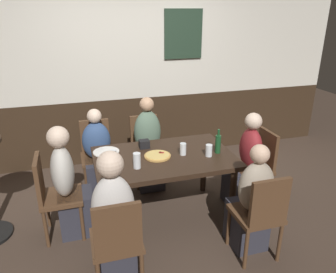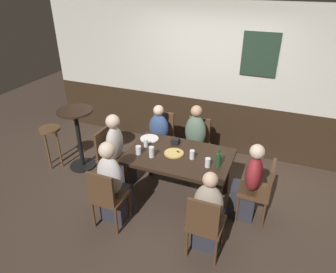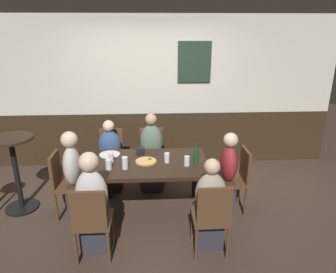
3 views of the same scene
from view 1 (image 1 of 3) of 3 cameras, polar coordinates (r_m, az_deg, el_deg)
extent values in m
plane|color=#423328|center=(3.77, -0.63, -13.67)|extent=(12.00, 12.00, 0.00)
cube|color=#332316|center=(4.99, -5.90, 1.54)|extent=(6.40, 0.10, 0.95)
cube|color=beige|center=(4.70, -6.53, 16.59)|extent=(6.40, 0.10, 1.65)
cube|color=#233828|center=(4.82, 2.71, 17.56)|extent=(0.56, 0.03, 0.68)
cube|color=black|center=(3.41, -0.68, -3.81)|extent=(1.45, 0.93, 0.05)
cylinder|color=black|center=(3.17, -9.88, -14.11)|extent=(0.07, 0.07, 0.69)
cylinder|color=black|center=(3.48, 11.24, -10.60)|extent=(0.07, 0.07, 0.69)
cylinder|color=black|center=(3.82, -11.39, -7.51)|extent=(0.07, 0.07, 0.69)
cylinder|color=black|center=(4.09, 6.30, -5.16)|extent=(0.07, 0.07, 0.69)
cube|color=#513521|center=(3.44, -18.20, -10.09)|extent=(0.40, 0.40, 0.04)
cube|color=#513521|center=(3.35, -21.75, -6.93)|extent=(0.04, 0.36, 0.43)
cylinder|color=#513521|center=(3.70, -15.10, -11.45)|extent=(0.04, 0.04, 0.41)
cylinder|color=#513521|center=(3.42, -14.84, -14.48)|extent=(0.04, 0.04, 0.41)
cylinder|color=#513521|center=(3.72, -20.43, -11.95)|extent=(0.04, 0.04, 0.41)
cylinder|color=#513521|center=(3.44, -20.68, -15.00)|extent=(0.04, 0.04, 0.41)
cube|color=#513521|center=(2.78, -9.11, -17.64)|extent=(0.40, 0.40, 0.04)
cube|color=#513521|center=(2.50, -8.83, -16.01)|extent=(0.36, 0.04, 0.43)
cylinder|color=#513521|center=(3.05, -12.68, -19.35)|extent=(0.04, 0.04, 0.41)
cylinder|color=#513521|center=(3.07, -6.02, -18.49)|extent=(0.04, 0.04, 0.41)
cylinder|color=#513521|center=(2.82, -4.59, -22.81)|extent=(0.04, 0.04, 0.41)
cube|color=#513521|center=(4.24, -3.67, -2.79)|extent=(0.40, 0.40, 0.04)
cube|color=#513521|center=(4.31, -4.29, 1.01)|extent=(0.36, 0.04, 0.43)
cylinder|color=#513521|center=(4.22, -0.81, -6.22)|extent=(0.04, 0.04, 0.41)
cylinder|color=#513521|center=(4.16, -5.35, -6.82)|extent=(0.04, 0.04, 0.41)
cylinder|color=#513521|center=(4.52, -1.99, -4.28)|extent=(0.04, 0.04, 0.41)
cylinder|color=#513521|center=(4.45, -6.24, -4.81)|extent=(0.04, 0.04, 0.41)
cube|color=#513521|center=(4.16, -12.26, -3.77)|extent=(0.40, 0.40, 0.04)
cube|color=#513521|center=(4.23, -12.73, 0.12)|extent=(0.36, 0.04, 0.43)
cylinder|color=#513521|center=(4.12, -9.43, -7.32)|extent=(0.04, 0.04, 0.41)
cylinder|color=#513521|center=(4.10, -14.17, -7.85)|extent=(0.04, 0.04, 0.41)
cylinder|color=#513521|center=(4.42, -10.03, -5.25)|extent=(0.04, 0.04, 0.41)
cylinder|color=#513521|center=(4.40, -14.44, -5.74)|extent=(0.04, 0.04, 0.41)
cube|color=#513521|center=(3.14, 15.15, -13.03)|extent=(0.40, 0.40, 0.04)
cube|color=#513521|center=(2.89, 17.45, -11.04)|extent=(0.36, 0.04, 0.43)
cylinder|color=#513521|center=(3.32, 10.60, -15.31)|extent=(0.04, 0.04, 0.41)
cylinder|color=#513521|center=(3.47, 15.78, -14.03)|extent=(0.04, 0.04, 0.41)
cylinder|color=#513521|center=(3.09, 13.56, -18.81)|extent=(0.04, 0.04, 0.41)
cylinder|color=#513521|center=(3.25, 19.03, -17.20)|extent=(0.04, 0.04, 0.41)
cube|color=#513521|center=(3.93, 14.49, -5.53)|extent=(0.40, 0.40, 0.04)
cube|color=#513521|center=(3.92, 17.07, -2.07)|extent=(0.04, 0.36, 0.43)
cylinder|color=#513521|center=(3.83, 13.24, -10.01)|extent=(0.04, 0.04, 0.41)
cylinder|color=#513521|center=(4.09, 10.92, -7.68)|extent=(0.04, 0.04, 0.41)
cylinder|color=#513521|center=(4.00, 17.55, -9.07)|extent=(0.04, 0.04, 0.41)
cylinder|color=#513521|center=(4.24, 15.04, -6.91)|extent=(0.04, 0.04, 0.41)
cube|color=#2D2D38|center=(3.55, -15.67, -12.70)|extent=(0.34, 0.32, 0.45)
ellipsoid|color=beige|center=(3.31, -18.07, -5.84)|extent=(0.22, 0.34, 0.52)
sphere|color=beige|center=(3.17, -18.81, -0.10)|extent=(0.21, 0.21, 0.21)
cube|color=#2D2D38|center=(3.01, -9.24, -19.14)|extent=(0.32, 0.34, 0.45)
ellipsoid|color=silver|center=(2.64, -9.62, -12.09)|extent=(0.34, 0.22, 0.55)
sphere|color=beige|center=(2.45, -10.16, -4.86)|extent=(0.21, 0.21, 0.21)
cube|color=#2D2D38|center=(4.21, -3.20, -6.03)|extent=(0.32, 0.34, 0.45)
ellipsoid|color=#56705B|center=(4.08, -3.64, 0.81)|extent=(0.34, 0.22, 0.56)
sphere|color=tan|center=(3.97, -3.76, 5.66)|extent=(0.18, 0.18, 0.18)
cube|color=#2D2D38|center=(4.13, -11.87, -7.09)|extent=(0.32, 0.34, 0.45)
ellipsoid|color=#334C7A|center=(4.02, -12.49, -0.72)|extent=(0.34, 0.22, 0.47)
sphere|color=beige|center=(3.91, -12.86, 3.52)|extent=(0.17, 0.17, 0.17)
cube|color=#2D2D38|center=(3.35, 13.63, -14.77)|extent=(0.32, 0.34, 0.45)
ellipsoid|color=tan|center=(3.03, 15.24, -8.52)|extent=(0.34, 0.22, 0.49)
sphere|color=#DBB293|center=(2.89, 15.86, -2.99)|extent=(0.17, 0.17, 0.17)
cube|color=#2D2D38|center=(3.96, 12.58, -8.46)|extent=(0.34, 0.32, 0.45)
ellipsoid|color=maroon|center=(3.80, 14.33, -2.08)|extent=(0.22, 0.34, 0.49)
sphere|color=beige|center=(3.68, 14.80, 2.61)|extent=(0.19, 0.19, 0.19)
cylinder|color=tan|center=(3.38, -1.88, -3.41)|extent=(0.28, 0.28, 0.02)
cylinder|color=#DBB760|center=(3.37, -1.88, -3.22)|extent=(0.24, 0.24, 0.01)
cylinder|color=maroon|center=(3.41, -0.93, -2.84)|extent=(0.03, 0.03, 0.00)
cylinder|color=maroon|center=(3.41, -1.34, -2.84)|extent=(0.03, 0.03, 0.00)
cylinder|color=maroon|center=(3.41, -1.40, -2.77)|extent=(0.03, 0.03, 0.00)
cylinder|color=silver|center=(3.11, -9.13, -4.92)|extent=(0.08, 0.08, 0.12)
cylinder|color=#B26623|center=(3.13, -9.08, -5.57)|extent=(0.07, 0.07, 0.04)
cylinder|color=silver|center=(3.13, -5.49, -4.25)|extent=(0.07, 0.07, 0.15)
cylinder|color=silver|center=(3.14, -5.48, -4.53)|extent=(0.06, 0.06, 0.12)
cylinder|color=silver|center=(3.32, -9.58, -3.30)|extent=(0.06, 0.06, 0.12)
cylinder|color=#C6842D|center=(3.33, -9.55, -3.69)|extent=(0.05, 0.05, 0.06)
cylinder|color=silver|center=(3.40, 2.66, -2.21)|extent=(0.07, 0.07, 0.13)
cylinder|color=#B26623|center=(3.41, 2.65, -2.37)|extent=(0.06, 0.06, 0.11)
cylinder|color=silver|center=(3.39, 7.20, -2.45)|extent=(0.07, 0.07, 0.13)
cylinder|color=#C6842D|center=(3.41, 7.18, -2.91)|extent=(0.06, 0.06, 0.07)
cylinder|color=#194723|center=(3.47, 8.79, -1.35)|extent=(0.06, 0.06, 0.20)
cylinder|color=#194723|center=(3.42, 8.91, 0.70)|extent=(0.03, 0.03, 0.07)
cylinder|color=white|center=(3.54, -10.82, -2.67)|extent=(0.28, 0.28, 0.01)
cube|color=black|center=(3.58, -4.20, -1.33)|extent=(0.11, 0.09, 0.09)
camera|label=2|loc=(2.25, 94.06, 20.77)|focal=32.88mm
camera|label=3|loc=(1.15, 116.25, 1.81)|focal=33.21mm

